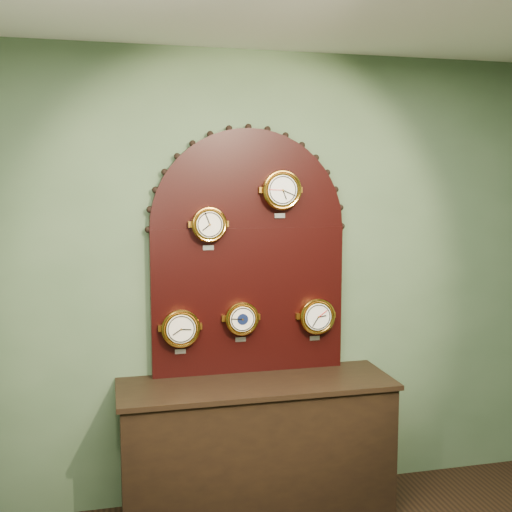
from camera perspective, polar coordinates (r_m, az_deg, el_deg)
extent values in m
plane|color=#4C6545|center=(3.87, -0.85, -2.21)|extent=(4.00, 0.00, 4.00)
cube|color=black|center=(3.91, 0.07, -17.48)|extent=(1.60, 0.50, 0.80)
cube|color=black|center=(3.85, -0.69, -4.09)|extent=(1.20, 0.06, 0.90)
cylinder|color=black|center=(3.79, -0.70, 2.61)|extent=(1.20, 0.06, 1.20)
cylinder|color=#CA892A|center=(3.68, -4.37, 2.94)|extent=(0.20, 0.08, 0.20)
torus|color=#CA892A|center=(3.65, -4.29, 2.90)|extent=(0.21, 0.02, 0.21)
cylinder|color=white|center=(3.64, -4.28, 2.90)|extent=(0.16, 0.01, 0.16)
cube|color=silver|center=(3.72, -4.41, 0.77)|extent=(0.07, 0.01, 0.03)
cylinder|color=#CA892A|center=(3.77, 2.31, 6.09)|extent=(0.22, 0.08, 0.22)
torus|color=#CA892A|center=(3.74, 2.44, 6.09)|extent=(0.24, 0.02, 0.24)
cylinder|color=white|center=(3.73, 2.47, 6.09)|extent=(0.18, 0.01, 0.18)
cube|color=silver|center=(3.79, 2.20, 3.73)|extent=(0.07, 0.01, 0.03)
cylinder|color=#CA892A|center=(3.75, -6.97, -6.56)|extent=(0.22, 0.08, 0.22)
torus|color=#CA892A|center=(3.72, -6.92, -6.68)|extent=(0.23, 0.02, 0.23)
cylinder|color=white|center=(3.71, -6.90, -6.70)|extent=(0.17, 0.01, 0.17)
cube|color=silver|center=(3.81, -6.98, -8.71)|extent=(0.07, 0.01, 0.03)
cylinder|color=#CA892A|center=(3.80, -1.36, -5.71)|extent=(0.19, 0.08, 0.19)
torus|color=#CA892A|center=(3.77, -1.26, -5.82)|extent=(0.21, 0.02, 0.21)
cylinder|color=white|center=(3.76, -1.24, -5.84)|extent=(0.15, 0.01, 0.15)
cube|color=silver|center=(3.85, -1.43, -7.68)|extent=(0.07, 0.01, 0.03)
cylinder|color=#0C1537|center=(3.76, -1.23, -5.85)|extent=(0.07, 0.00, 0.07)
cylinder|color=#CA892A|center=(3.93, 5.56, -5.49)|extent=(0.21, 0.08, 0.21)
torus|color=#CA892A|center=(3.90, 5.71, -5.58)|extent=(0.23, 0.02, 0.23)
cylinder|color=white|center=(3.89, 5.75, -5.60)|extent=(0.17, 0.01, 0.17)
cube|color=silver|center=(3.98, 5.42, -7.53)|extent=(0.06, 0.01, 0.03)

